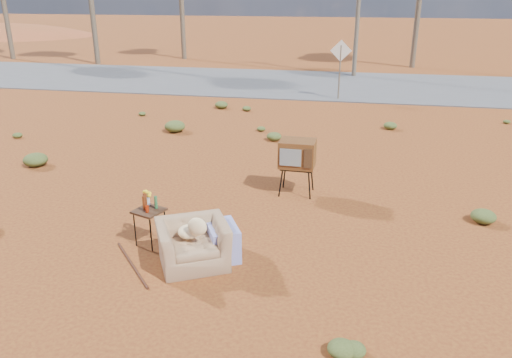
# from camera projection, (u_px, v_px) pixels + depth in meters

# --- Properties ---
(ground) EXTENTS (140.00, 140.00, 0.00)m
(ground) POSITION_uv_depth(u_px,v_px,m) (214.00, 246.00, 8.13)
(ground) COLOR brown
(ground) RESTS_ON ground
(highway) EXTENTS (140.00, 7.00, 0.04)m
(highway) POSITION_uv_depth(u_px,v_px,m) (306.00, 84.00, 21.86)
(highway) COLOR #565659
(highway) RESTS_ON ground
(armchair) EXTENTS (1.34, 1.25, 0.90)m
(armchair) POSITION_uv_depth(u_px,v_px,m) (199.00, 238.00, 7.51)
(armchair) COLOR #967251
(armchair) RESTS_ON ground
(tv_unit) EXTENTS (0.72, 0.59, 1.13)m
(tv_unit) POSITION_uv_depth(u_px,v_px,m) (297.00, 154.00, 9.93)
(tv_unit) COLOR black
(tv_unit) RESTS_ON ground
(side_table) EXTENTS (0.55, 0.55, 0.88)m
(side_table) POSITION_uv_depth(u_px,v_px,m) (148.00, 208.00, 8.01)
(side_table) COLOR #3C2516
(side_table) RESTS_ON ground
(rusty_bar) EXTENTS (1.01, 1.16, 0.04)m
(rusty_bar) POSITION_uv_depth(u_px,v_px,m) (132.00, 264.00, 7.56)
(rusty_bar) COLOR #491F13
(rusty_bar) RESTS_ON ground
(road_sign) EXTENTS (0.78, 0.06, 2.19)m
(road_sign) POSITION_uv_depth(u_px,v_px,m) (340.00, 59.00, 18.31)
(road_sign) COLOR brown
(road_sign) RESTS_ON ground
(scrub_patch) EXTENTS (17.49, 8.07, 0.33)m
(scrub_patch) POSITION_uv_depth(u_px,v_px,m) (230.00, 153.00, 12.26)
(scrub_patch) COLOR #495826
(scrub_patch) RESTS_ON ground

